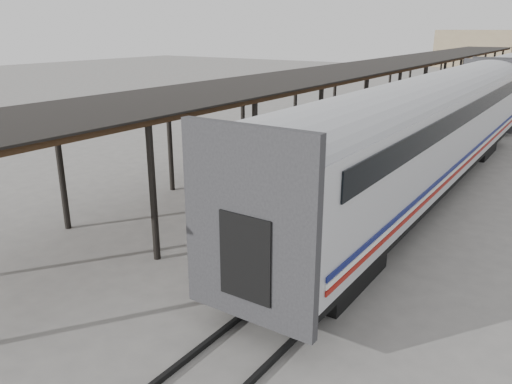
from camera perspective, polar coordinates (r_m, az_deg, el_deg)
The scene contains 8 objects.
ground at distance 15.32m, azimuth -2.28°, elevation -6.13°, with size 160.00×160.00×0.00m, color slate.
canopy at distance 37.17m, azimuth 16.17°, elevation 13.99°, with size 4.90×64.30×4.15m.
building_left at distance 95.04m, azimuth 23.83°, elevation 14.77°, with size 12.00×8.00×6.00m, color tan.
baggage_cart at distance 14.21m, azimuth 0.61°, elevation -5.28°, with size 1.26×2.40×0.86m.
suitcase_stack at distance 14.39m, azimuth 0.93°, elevation -3.37°, with size 1.29×1.20×0.43m.
luggage_tug at distance 33.53m, azimuth 14.62°, elevation 8.00°, with size 1.42×1.90×1.51m.
porter at distance 13.30m, azimuth -0.71°, elevation -2.34°, with size 0.57×0.37×1.56m, color navy.
pedestrian at distance 29.35m, azimuth 11.59°, elevation 7.06°, with size 0.95×0.40×1.62m, color black.
Camera 1 is at (8.33, -11.20, 6.32)m, focal length 35.00 mm.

